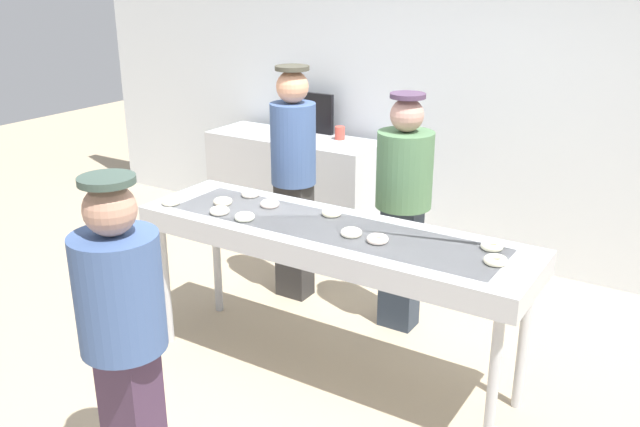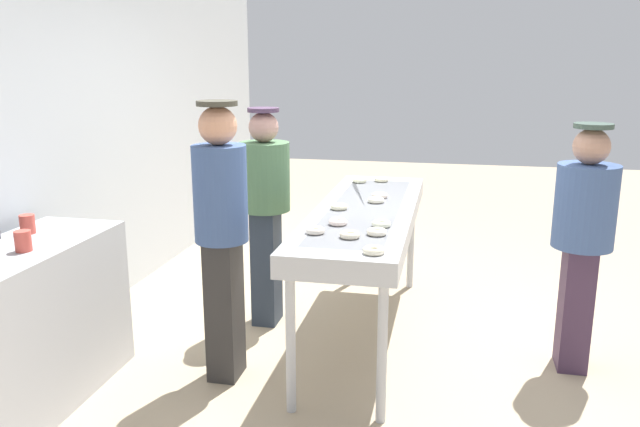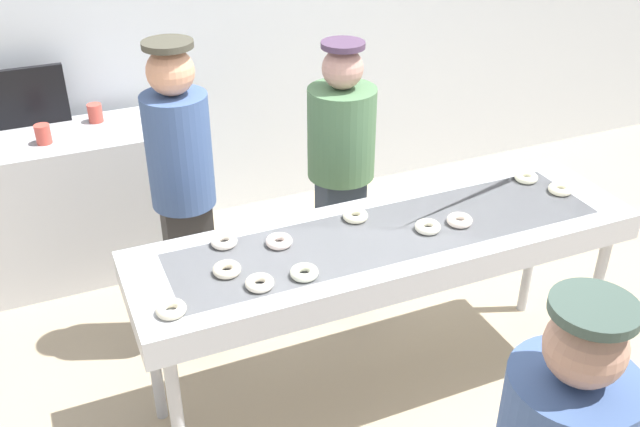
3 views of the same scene
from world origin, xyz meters
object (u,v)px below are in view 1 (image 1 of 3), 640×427
(sugar_donut_3, at_px, (332,213))
(sugar_donut_5, at_px, (378,239))
(fryer_conveyor, at_px, (330,239))
(sugar_donut_10, at_px, (351,233))
(sugar_donut_9, at_px, (171,202))
(worker_assistant, at_px, (294,171))
(menu_display, at_px, (308,112))
(customer_waiting, at_px, (123,326))
(sugar_donut_8, at_px, (492,246))
(paper_cup_1, at_px, (340,133))
(sugar_donut_7, at_px, (220,211))
(sugar_donut_6, at_px, (250,194))
(sugar_donut_2, at_px, (223,201))
(prep_counter, at_px, (294,188))
(sugar_donut_1, at_px, (496,260))
(sugar_donut_4, at_px, (245,217))
(worker_baker, at_px, (403,197))
(sugar_donut_0, at_px, (270,204))
(paper_cup_0, at_px, (296,133))

(sugar_donut_3, distance_m, sugar_donut_5, 0.49)
(fryer_conveyor, relative_size, sugar_donut_5, 20.02)
(sugar_donut_10, bearing_deg, sugar_donut_9, -173.50)
(sugar_donut_5, xyz_separation_m, worker_assistant, (-1.11, 0.82, 0.00))
(worker_assistant, distance_m, menu_display, 1.40)
(fryer_conveyor, height_order, sugar_donut_3, sugar_donut_3)
(worker_assistant, height_order, customer_waiting, worker_assistant)
(sugar_donut_8, height_order, paper_cup_1, paper_cup_1)
(sugar_donut_5, height_order, sugar_donut_7, same)
(worker_assistant, bearing_deg, sugar_donut_6, 95.36)
(sugar_donut_2, bearing_deg, prep_counter, 110.54)
(fryer_conveyor, bearing_deg, sugar_donut_1, -0.05)
(sugar_donut_10, bearing_deg, menu_display, 128.32)
(sugar_donut_7, xyz_separation_m, customer_waiting, (0.49, -1.23, -0.06))
(sugar_donut_1, xyz_separation_m, sugar_donut_4, (-1.46, -0.17, 0.00))
(sugar_donut_2, xyz_separation_m, sugar_donut_3, (0.69, 0.19, 0.00))
(sugar_donut_7, xyz_separation_m, worker_baker, (0.79, 0.92, -0.03))
(prep_counter, xyz_separation_m, menu_display, (0.00, 0.23, 0.65))
(sugar_donut_1, distance_m, menu_display, 3.13)
(sugar_donut_0, relative_size, sugar_donut_1, 1.00)
(paper_cup_1, relative_size, menu_display, 0.22)
(sugar_donut_3, relative_size, prep_counter, 0.08)
(sugar_donut_7, height_order, menu_display, menu_display)
(fryer_conveyor, distance_m, sugar_donut_9, 1.07)
(fryer_conveyor, xyz_separation_m, paper_cup_1, (-1.04, 1.88, 0.12))
(sugar_donut_3, bearing_deg, sugar_donut_10, -40.35)
(sugar_donut_4, distance_m, sugar_donut_8, 1.43)
(worker_assistant, bearing_deg, customer_waiting, 105.75)
(sugar_donut_7, xyz_separation_m, prep_counter, (-0.76, 1.92, -0.50))
(fryer_conveyor, height_order, customer_waiting, customer_waiting)
(sugar_donut_8, height_order, worker_baker, worker_baker)
(sugar_donut_4, distance_m, worker_assistant, 0.97)
(sugar_donut_3, height_order, sugar_donut_10, same)
(sugar_donut_4, xyz_separation_m, paper_cup_0, (-0.88, 1.84, 0.03))
(sugar_donut_7, relative_size, sugar_donut_8, 1.00)
(sugar_donut_1, distance_m, sugar_donut_5, 0.64)
(sugar_donut_9, height_order, paper_cup_1, paper_cup_1)
(sugar_donut_0, bearing_deg, worker_assistant, 112.18)
(fryer_conveyor, distance_m, menu_display, 2.47)
(sugar_donut_1, relative_size, customer_waiting, 0.08)
(sugar_donut_5, bearing_deg, paper_cup_1, 125.35)
(fryer_conveyor, distance_m, sugar_donut_8, 0.92)
(fryer_conveyor, bearing_deg, paper_cup_0, 129.14)
(sugar_donut_3, relative_size, worker_baker, 0.07)
(paper_cup_1, bearing_deg, fryer_conveyor, -61.07)
(menu_display, bearing_deg, sugar_donut_8, -37.79)
(sugar_donut_1, xyz_separation_m, sugar_donut_5, (-0.64, -0.06, 0.00))
(sugar_donut_2, xyz_separation_m, worker_baker, (0.88, 0.78, -0.03))
(sugar_donut_9, distance_m, paper_cup_1, 2.08)
(prep_counter, bearing_deg, sugar_donut_10, -48.26)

